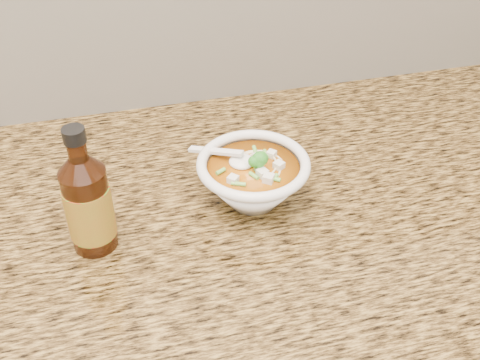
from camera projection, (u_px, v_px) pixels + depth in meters
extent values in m
cube|color=olive|center=(28.00, 248.00, 0.86)|extent=(4.00, 0.68, 0.04)
cylinder|color=white|center=(253.00, 198.00, 0.91)|extent=(0.07, 0.07, 0.01)
torus|color=white|center=(253.00, 164.00, 0.87)|extent=(0.17, 0.17, 0.02)
torus|color=beige|center=(250.00, 170.00, 0.86)|extent=(0.09, 0.09, 0.00)
torus|color=beige|center=(264.00, 171.00, 0.86)|extent=(0.09, 0.09, 0.00)
torus|color=beige|center=(258.00, 170.00, 0.87)|extent=(0.08, 0.08, 0.00)
torus|color=beige|center=(253.00, 168.00, 0.87)|extent=(0.04, 0.04, 0.00)
torus|color=beige|center=(249.00, 175.00, 0.86)|extent=(0.07, 0.07, 0.00)
torus|color=beige|center=(246.00, 170.00, 0.87)|extent=(0.06, 0.06, 0.00)
torus|color=beige|center=(254.00, 167.00, 0.88)|extent=(0.10, 0.10, 0.00)
torus|color=beige|center=(247.00, 179.00, 0.86)|extent=(0.04, 0.04, 0.00)
torus|color=beige|center=(245.00, 171.00, 0.88)|extent=(0.09, 0.09, 0.00)
torus|color=beige|center=(254.00, 173.00, 0.88)|extent=(0.10, 0.10, 0.00)
cube|color=silver|center=(239.00, 171.00, 0.86)|extent=(0.01, 0.01, 0.01)
cube|color=silver|center=(257.00, 177.00, 0.85)|extent=(0.02, 0.02, 0.01)
cube|color=silver|center=(258.00, 181.00, 0.84)|extent=(0.02, 0.02, 0.01)
cube|color=silver|center=(252.00, 180.00, 0.84)|extent=(0.02, 0.02, 0.01)
cube|color=silver|center=(281.00, 171.00, 0.86)|extent=(0.01, 0.01, 0.01)
cube|color=silver|center=(260.00, 159.00, 0.88)|extent=(0.01, 0.01, 0.01)
ellipsoid|color=#196014|center=(258.00, 161.00, 0.85)|extent=(0.03, 0.03, 0.03)
cylinder|color=#71BF49|center=(227.00, 163.00, 0.87)|extent=(0.02, 0.01, 0.01)
cylinder|color=#71BF49|center=(245.00, 154.00, 0.89)|extent=(0.02, 0.02, 0.01)
cylinder|color=#71BF49|center=(276.00, 150.00, 0.89)|extent=(0.02, 0.01, 0.01)
cylinder|color=#71BF49|center=(258.00, 180.00, 0.84)|extent=(0.02, 0.01, 0.01)
cylinder|color=#71BF49|center=(236.00, 180.00, 0.84)|extent=(0.02, 0.01, 0.01)
cylinder|color=#71BF49|center=(232.00, 181.00, 0.84)|extent=(0.01, 0.02, 0.01)
cylinder|color=#71BF49|center=(256.00, 178.00, 0.84)|extent=(0.02, 0.02, 0.01)
ellipsoid|color=white|center=(242.00, 162.00, 0.87)|extent=(0.04, 0.04, 0.01)
cube|color=white|center=(216.00, 151.00, 0.88)|extent=(0.08, 0.07, 0.02)
cylinder|color=#3E1A08|center=(89.00, 209.00, 0.80)|extent=(0.08, 0.08, 0.13)
cylinder|color=#3E1A08|center=(77.00, 150.00, 0.74)|extent=(0.03, 0.03, 0.03)
cylinder|color=black|center=(74.00, 135.00, 0.72)|extent=(0.04, 0.04, 0.02)
cylinder|color=red|center=(90.00, 211.00, 0.80)|extent=(0.08, 0.08, 0.08)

